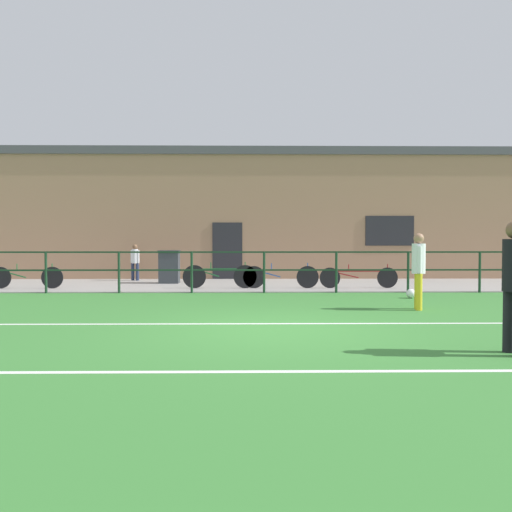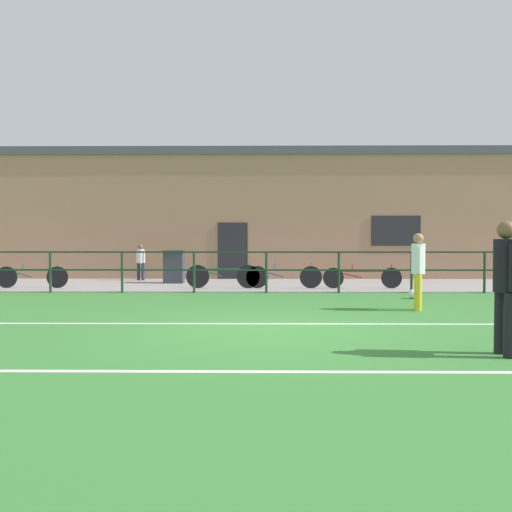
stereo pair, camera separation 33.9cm
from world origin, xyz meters
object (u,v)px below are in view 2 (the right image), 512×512
object	(u,v)px
bicycle_parked_2	(362,277)
player_striker	(418,267)
player_goalkeeper	(506,279)
bicycle_parked_1	(223,276)
bicycle_parked_3	(284,277)
trash_bin_0	(174,266)
bicycle_parked_0	(32,277)
spectator_child	(141,260)
soccer_ball_spare	(413,294)

from	to	relation	value
bicycle_parked_2	player_striker	bearing A→B (deg)	-86.81
player_goalkeeper	bicycle_parked_1	world-z (taller)	player_goalkeeper
bicycle_parked_2	bicycle_parked_3	bearing A→B (deg)	180.00
trash_bin_0	bicycle_parked_2	bearing A→B (deg)	-17.71
player_goalkeeper	bicycle_parked_0	size ratio (longest dim) A/B	0.78
bicycle_parked_3	trash_bin_0	size ratio (longest dim) A/B	2.08
player_goalkeeper	player_striker	xyz separation A→B (m)	(0.16, 4.37, -0.06)
spectator_child	trash_bin_0	xyz separation A→B (m)	(1.39, -1.21, -0.18)
player_striker	soccer_ball_spare	bearing A→B (deg)	178.76
bicycle_parked_0	bicycle_parked_3	distance (m)	7.57
player_goalkeeper	bicycle_parked_1	xyz separation A→B (m)	(-4.26, 9.17, -0.59)
player_goalkeeper	spectator_child	world-z (taller)	player_goalkeeper
bicycle_parked_1	bicycle_parked_3	distance (m)	1.82
player_goalkeeper	trash_bin_0	bearing A→B (deg)	26.85
spectator_child	trash_bin_0	bearing A→B (deg)	160.17
bicycle_parked_3	player_striker	bearing A→B (deg)	-61.50
bicycle_parked_2	bicycle_parked_0	bearing A→B (deg)	180.00
bicycle_parked_0	bicycle_parked_3	world-z (taller)	bicycle_parked_3
player_striker	spectator_child	distance (m)	10.96
soccer_ball_spare	spectator_child	xyz separation A→B (m)	(-8.11, 5.71, 0.63)
bicycle_parked_3	bicycle_parked_0	bearing A→B (deg)	-180.00
trash_bin_0	player_goalkeeper	bearing A→B (deg)	-61.36
player_goalkeeper	soccer_ball_spare	size ratio (longest dim) A/B	7.32
player_striker	bicycle_parked_0	world-z (taller)	player_striker
spectator_child	bicycle_parked_3	world-z (taller)	spectator_child
spectator_child	bicycle_parked_1	xyz separation A→B (m)	(3.17, -3.10, -0.37)
player_striker	spectator_child	bearing A→B (deg)	-124.06
player_striker	bicycle_parked_2	size ratio (longest dim) A/B	0.68
player_striker	spectator_child	xyz separation A→B (m)	(-7.60, 7.90, -0.16)
soccer_ball_spare	bicycle_parked_3	xyz separation A→B (m)	(-3.12, 2.61, 0.25)
player_striker	bicycle_parked_0	size ratio (longest dim) A/B	0.74
trash_bin_0	bicycle_parked_3	bearing A→B (deg)	-27.76
trash_bin_0	bicycle_parked_1	bearing A→B (deg)	-46.86
bicycle_parked_2	trash_bin_0	size ratio (longest dim) A/B	2.15
bicycle_parked_2	bicycle_parked_3	distance (m)	2.34
bicycle_parked_0	trash_bin_0	world-z (taller)	trash_bin_0
spectator_child	bicycle_parked_2	world-z (taller)	spectator_child
player_striker	bicycle_parked_3	xyz separation A→B (m)	(-2.60, 4.79, -0.55)
soccer_ball_spare	bicycle_parked_1	size ratio (longest dim) A/B	0.11
player_striker	bicycle_parked_3	bearing A→B (deg)	-139.45
soccer_ball_spare	spectator_child	bearing A→B (deg)	144.86
spectator_child	bicycle_parked_0	size ratio (longest dim) A/B	0.59
player_goalkeeper	trash_bin_0	xyz separation A→B (m)	(-6.04, 11.06, -0.40)
spectator_child	trash_bin_0	size ratio (longest dim) A/B	1.18
soccer_ball_spare	bicycle_parked_0	world-z (taller)	bicycle_parked_0
bicycle_parked_0	bicycle_parked_1	bearing A→B (deg)	0.00
bicycle_parked_3	trash_bin_0	xyz separation A→B (m)	(-3.60, 1.90, 0.21)
soccer_ball_spare	bicycle_parked_0	size ratio (longest dim) A/B	0.11
spectator_child	bicycle_parked_1	size ratio (longest dim) A/B	0.58
spectator_child	bicycle_parked_2	bearing A→B (deg)	178.13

